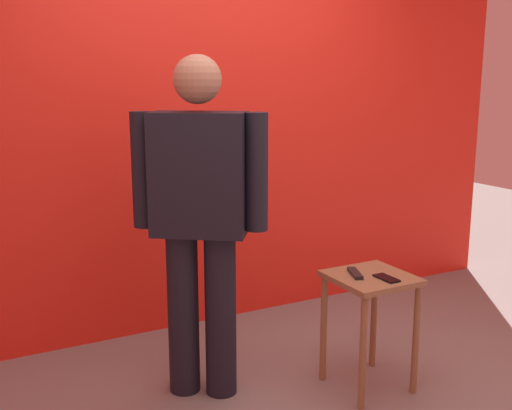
# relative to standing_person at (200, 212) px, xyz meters

# --- Properties ---
(back_wall_red) EXTENTS (4.90, 0.12, 3.32)m
(back_wall_red) POSITION_rel_standing_person_xyz_m (0.48, 0.95, 0.66)
(back_wall_red) COLOR red
(back_wall_red) RESTS_ON ground_plane
(standing_person) EXTENTS (0.64, 0.50, 1.78)m
(standing_person) POSITION_rel_standing_person_xyz_m (0.00, 0.00, 0.00)
(standing_person) COLOR black
(standing_person) RESTS_ON ground_plane
(side_table) EXTENTS (0.41, 0.41, 0.64)m
(side_table) POSITION_rel_standing_person_xyz_m (0.82, -0.37, -0.49)
(side_table) COLOR olive
(side_table) RESTS_ON ground_plane
(cell_phone) EXTENTS (0.07, 0.14, 0.01)m
(cell_phone) POSITION_rel_standing_person_xyz_m (0.85, -0.46, -0.35)
(cell_phone) COLOR black
(cell_phone) RESTS_ON side_table
(tv_remote) EXTENTS (0.10, 0.17, 0.02)m
(tv_remote) POSITION_rel_standing_person_xyz_m (0.74, -0.33, -0.35)
(tv_remote) COLOR black
(tv_remote) RESTS_ON side_table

